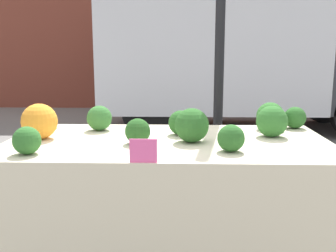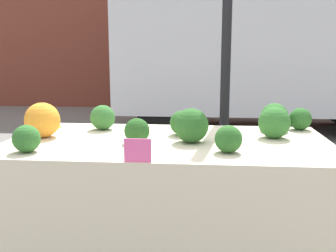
% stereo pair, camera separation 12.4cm
% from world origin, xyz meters
% --- Properties ---
extents(building_facade, '(16.00, 0.60, 4.83)m').
position_xyz_m(building_facade, '(0.00, 7.64, 2.42)').
color(building_facade, brown).
rests_on(building_facade, ground_plane).
extents(tent_pole, '(0.07, 0.07, 2.68)m').
position_xyz_m(tent_pole, '(0.35, 0.78, 1.34)').
color(tent_pole, black).
rests_on(tent_pole, ground_plane).
extents(parked_truck, '(4.86, 1.86, 2.46)m').
position_xyz_m(parked_truck, '(1.02, 4.81, 1.33)').
color(parked_truck, silver).
rests_on(parked_truck, ground_plane).
extents(market_table, '(1.78, 0.91, 0.91)m').
position_xyz_m(market_table, '(0.00, -0.07, 0.79)').
color(market_table, beige).
rests_on(market_table, ground_plane).
extents(orange_cauliflower, '(0.20, 0.20, 0.20)m').
position_xyz_m(orange_cauliflower, '(-0.72, 0.01, 1.00)').
color(orange_cauliflower, orange).
rests_on(orange_cauliflower, market_table).
extents(romanesco_head, '(0.13, 0.13, 0.10)m').
position_xyz_m(romanesco_head, '(-0.77, 0.28, 0.96)').
color(romanesco_head, '#93B238').
rests_on(romanesco_head, market_table).
extents(broccoli_head_0, '(0.19, 0.19, 0.19)m').
position_xyz_m(broccoli_head_0, '(0.13, -0.04, 1.00)').
color(broccoli_head_0, '#285B23').
rests_on(broccoli_head_0, market_table).
extents(broccoli_head_1, '(0.14, 0.14, 0.14)m').
position_xyz_m(broccoli_head_1, '(0.80, 0.36, 0.97)').
color(broccoli_head_1, '#285B23').
rests_on(broccoli_head_1, market_table).
extents(broccoli_head_2, '(0.13, 0.13, 0.13)m').
position_xyz_m(broccoli_head_2, '(-0.66, -0.32, 0.97)').
color(broccoli_head_2, '#2D6628').
rests_on(broccoli_head_2, market_table).
extents(broccoli_head_3, '(0.15, 0.15, 0.15)m').
position_xyz_m(broccoli_head_3, '(-0.43, 0.26, 0.98)').
color(broccoli_head_3, '#336B2D').
rests_on(broccoli_head_3, market_table).
extents(broccoli_head_4, '(0.18, 0.18, 0.18)m').
position_xyz_m(broccoli_head_4, '(0.59, 0.11, 0.99)').
color(broccoli_head_4, '#2D6628').
rests_on(broccoli_head_4, market_table).
extents(broccoli_head_5, '(0.14, 0.14, 0.14)m').
position_xyz_m(broccoli_head_5, '(-0.16, -0.09, 0.97)').
color(broccoli_head_5, '#23511E').
rests_on(broccoli_head_5, market_table).
extents(broccoli_head_6, '(0.13, 0.13, 0.13)m').
position_xyz_m(broccoli_head_6, '(0.31, -0.24, 0.97)').
color(broccoli_head_6, '#285B23').
rests_on(broccoli_head_6, market_table).
extents(broccoli_head_7, '(0.17, 0.17, 0.17)m').
position_xyz_m(broccoli_head_7, '(0.63, 0.32, 0.99)').
color(broccoli_head_7, '#2D6628').
rests_on(broccoli_head_7, market_table).
extents(broccoli_head_8, '(0.14, 0.14, 0.14)m').
position_xyz_m(broccoli_head_8, '(0.07, 0.15, 0.98)').
color(broccoli_head_8, '#285B23').
rests_on(broccoli_head_8, market_table).
extents(price_sign, '(0.12, 0.01, 0.11)m').
position_xyz_m(price_sign, '(-0.10, -0.44, 0.96)').
color(price_sign, '#F45B9E').
rests_on(price_sign, market_table).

